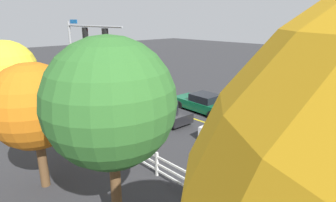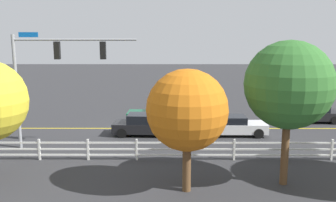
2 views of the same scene
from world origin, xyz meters
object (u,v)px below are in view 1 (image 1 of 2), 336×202
object	(u,v)px
car_1	(162,110)
tree_3	(34,107)
tree_2	(7,69)
tree_1	(111,104)
car_2	(203,103)
car_3	(236,137)

from	to	relation	value
car_1	tree_3	bearing A→B (deg)	-72.09
tree_3	tree_2	bearing A→B (deg)	-8.48
car_1	tree_1	world-z (taller)	tree_1
car_1	tree_1	distance (m)	11.27
car_2	tree_2	distance (m)	13.65
tree_3	tree_1	bearing A→B (deg)	-170.52
tree_2	tree_3	bearing A→B (deg)	171.52
car_3	tree_2	xyz separation A→B (m)	(12.65, 7.57, 3.02)
car_2	tree_2	bearing A→B (deg)	57.75
car_1	tree_2	distance (m)	10.53
car_1	tree_3	world-z (taller)	tree_3
car_1	tree_3	xyz separation A→B (m)	(-2.35, 8.93, 2.84)
tree_2	tree_3	distance (m)	9.12
car_2	tree_2	size ratio (longest dim) A/B	0.86
car_2	tree_1	distance (m)	13.54
car_1	car_2	world-z (taller)	car_1
car_1	tree_1	bearing A→B (deg)	-47.47
car_2	car_3	bearing A→B (deg)	148.48
car_2	tree_1	xyz separation A→B (m)	(-5.86, 11.59, 3.81)
car_3	tree_2	distance (m)	15.04
tree_3	car_2	bearing A→B (deg)	-83.14
tree_1	tree_3	world-z (taller)	tree_1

